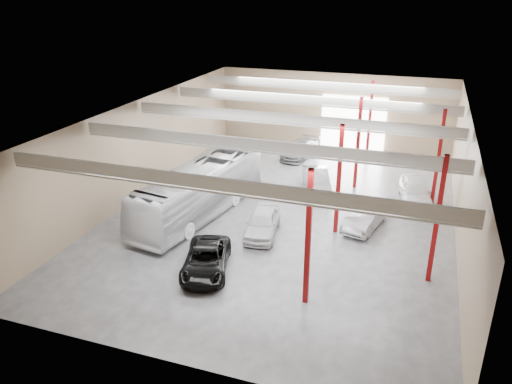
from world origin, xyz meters
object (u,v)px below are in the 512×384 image
Objects in this scene: car_row_a at (262,222)px; car_right_near at (366,215)px; black_sedan at (206,260)px; car_right_far at (415,191)px; car_row_b at (316,180)px; coach_bus at (200,191)px; car_row_c at (300,149)px.

car_right_near is (5.99, 3.14, -0.01)m from car_row_a.
car_right_far reaches higher than black_sedan.
black_sedan is 5.42m from car_row_a.
black_sedan is 1.03× the size of car_row_b.
car_right_far is (7.22, 0.05, 0.04)m from car_row_b.
black_sedan is at bearing -53.95° from coach_bus.
car_right_far reaches higher than car_row_a.
coach_bus is 9.53m from car_row_b.
car_row_b is 0.96× the size of car_row_c.
car_row_b is 0.99× the size of car_right_far.
car_row_b reaches higher than black_sedan.
car_row_b is at bearing 143.88° from car_right_near.
car_row_b is 6.79m from car_right_near.
car_right_far is at bearing 35.86° from coach_bus.
car_row_c reaches higher than black_sedan.
car_row_c is at bearing 93.66° from car_row_b.
car_row_a is (4.89, -1.35, -0.94)m from coach_bus.
car_row_b is at bearing 55.85° from coach_bus.
car_right_near is (7.50, 8.34, 0.08)m from black_sedan.
black_sedan is 17.02m from car_right_far.
black_sedan is 1.09× the size of car_row_a.
car_right_far is at bearing 34.88° from car_row_a.
car_row_c is at bearing 86.97° from car_row_a.
car_row_a is at bearing -6.68° from coach_bus.
coach_bus is 7.44m from black_sedan.
car_right_near is (7.50, -12.27, 0.05)m from car_row_c.
car_row_b is at bearing 171.07° from car_right_far.
black_sedan is 13.84m from car_row_b.
coach_bus is 2.55× the size of car_row_b.
car_row_b is at bearing 60.98° from black_sedan.
car_right_near is 0.96× the size of car_right_far.
black_sedan is 20.61m from car_row_c.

